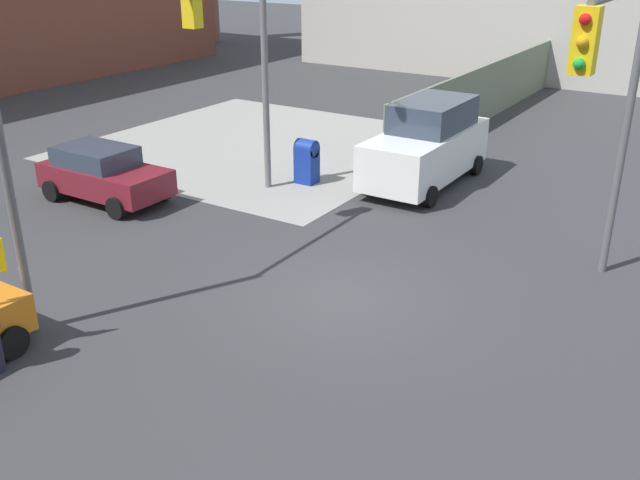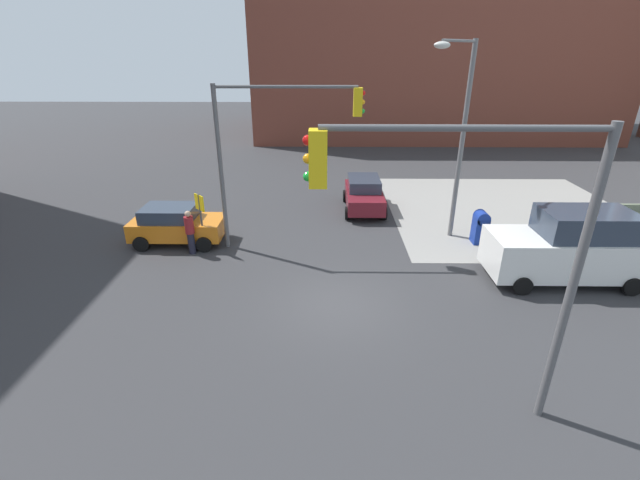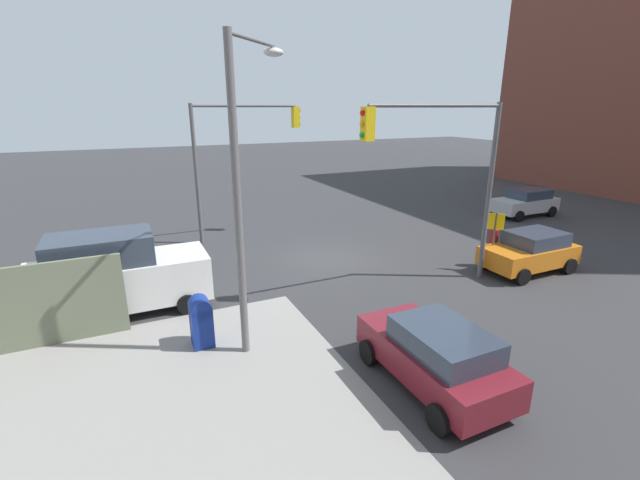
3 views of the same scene
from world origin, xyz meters
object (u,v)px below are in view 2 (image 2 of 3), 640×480
object	(u,v)px
coupe_orange	(176,224)
van_white_delivery	(571,247)
street_lamp_corner	(459,130)
mailbox_blue	(480,226)
hatchback_maroon	(364,194)
traffic_signal_nw_corner	(274,135)
traffic_signal_se_corner	(478,225)
pedestrian_crossing	(190,231)

from	to	relation	value
coupe_orange	van_white_delivery	distance (m)	15.26
street_lamp_corner	mailbox_blue	xyz separation A→B (m)	(1.26, -0.53, -3.94)
mailbox_blue	hatchback_maroon	distance (m)	6.22
street_lamp_corner	mailbox_blue	world-z (taller)	street_lamp_corner
traffic_signal_nw_corner	mailbox_blue	distance (m)	9.39
traffic_signal_se_corner	mailbox_blue	distance (m)	10.92
coupe_orange	pedestrian_crossing	xyz separation A→B (m)	(0.92, -1.06, 0.12)
hatchback_maroon	coupe_orange	xyz separation A→B (m)	(-8.31, -4.30, -0.00)
traffic_signal_se_corner	hatchback_maroon	xyz separation A→B (m)	(-0.87, 13.67, -3.78)
mailbox_blue	pedestrian_crossing	size ratio (longest dim) A/B	0.78
mailbox_blue	hatchback_maroon	xyz separation A→B (m)	(-4.61, 4.17, 0.08)
traffic_signal_nw_corner	pedestrian_crossing	world-z (taller)	traffic_signal_nw_corner
mailbox_blue	pedestrian_crossing	distance (m)	12.06
traffic_signal_nw_corner	hatchback_maroon	world-z (taller)	traffic_signal_nw_corner
mailbox_blue	street_lamp_corner	bearing A→B (deg)	156.99
pedestrian_crossing	street_lamp_corner	bearing A→B (deg)	121.03
coupe_orange	pedestrian_crossing	distance (m)	1.41
hatchback_maroon	van_white_delivery	xyz separation A→B (m)	(6.64, -7.37, 0.44)
van_white_delivery	pedestrian_crossing	world-z (taller)	van_white_delivery
street_lamp_corner	traffic_signal_se_corner	bearing A→B (deg)	-103.93
hatchback_maroon	van_white_delivery	distance (m)	9.93
van_white_delivery	traffic_signal_nw_corner	bearing A→B (deg)	165.67
van_white_delivery	mailbox_blue	bearing A→B (deg)	122.33
coupe_orange	van_white_delivery	bearing A→B (deg)	-11.58
street_lamp_corner	traffic_signal_nw_corner	bearing A→B (deg)	-171.93
coupe_orange	pedestrian_crossing	world-z (taller)	pedestrian_crossing
traffic_signal_nw_corner	mailbox_blue	xyz separation A→B (m)	(8.54, 0.50, -3.88)
street_lamp_corner	hatchback_maroon	xyz separation A→B (m)	(-3.36, 3.63, -3.86)
van_white_delivery	pedestrian_crossing	xyz separation A→B (m)	(-14.03, 2.00, -0.32)
traffic_signal_nw_corner	mailbox_blue	bearing A→B (deg)	3.35
street_lamp_corner	hatchback_maroon	size ratio (longest dim) A/B	2.00
street_lamp_corner	coupe_orange	size ratio (longest dim) A/B	2.10
traffic_signal_se_corner	van_white_delivery	bearing A→B (deg)	47.52
coupe_orange	pedestrian_crossing	size ratio (longest dim) A/B	2.09
pedestrian_crossing	traffic_signal_nw_corner	bearing A→B (deg)	123.31
traffic_signal_se_corner	hatchback_maroon	bearing A→B (deg)	93.64
traffic_signal_se_corner	pedestrian_crossing	size ratio (longest dim) A/B	3.56
hatchback_maroon	coupe_orange	world-z (taller)	same
hatchback_maroon	van_white_delivery	bearing A→B (deg)	-47.98
street_lamp_corner	van_white_delivery	size ratio (longest dim) A/B	1.48
traffic_signal_nw_corner	street_lamp_corner	distance (m)	7.36
traffic_signal_nw_corner	mailbox_blue	size ratio (longest dim) A/B	4.55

